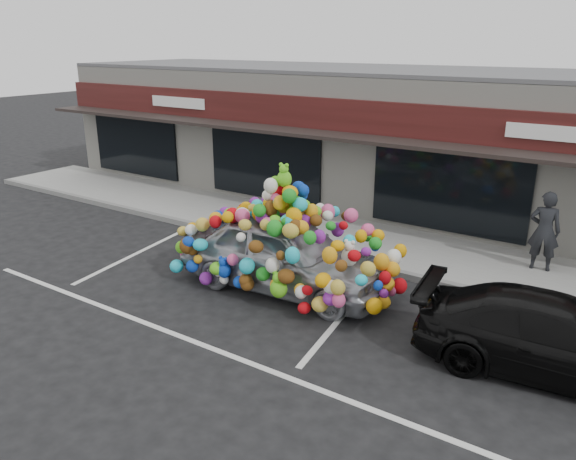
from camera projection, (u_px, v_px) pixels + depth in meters
The scene contains 10 objects.
ground at pixel (230, 284), 12.53m from camera, with size 90.00×90.00×0.00m, color black.
shop_building at pixel (391, 136), 18.47m from camera, with size 24.00×7.20×4.31m.
sidewalk at pixel (321, 233), 15.65m from camera, with size 26.00×3.00×0.15m, color gray.
kerb at pixel (291, 248), 14.47m from camera, with size 26.00×0.18×0.16m, color slate.
parking_stripe_left at pixel (138, 253), 14.37m from camera, with size 0.12×4.40×0.01m, color silver.
parking_stripe_mid at pixel (344, 313), 11.21m from camera, with size 0.12×4.40×0.01m, color silver.
lane_line at pixel (234, 357), 9.66m from camera, with size 14.00×0.12×0.01m, color silver.
toy_car at pixel (285, 246), 12.05m from camera, with size 3.37×5.08×2.91m.
black_sedan at pixel (555, 338), 9.03m from camera, with size 4.44×1.80×1.29m, color black.
pedestrian_a at pixel (544, 231), 12.70m from camera, with size 0.68×0.44×1.86m, color #232228.
Camera 1 is at (7.46, -8.80, 5.20)m, focal length 35.00 mm.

